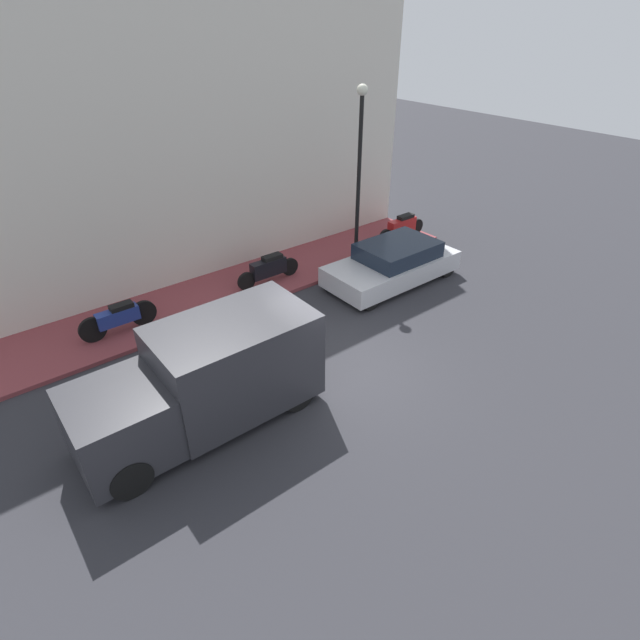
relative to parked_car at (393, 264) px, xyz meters
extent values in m
plane|color=#2D2D33|center=(-2.43, 4.12, -0.59)|extent=(60.00, 60.00, 0.00)
cube|color=brown|center=(2.49, 4.12, -0.53)|extent=(2.48, 15.30, 0.11)
cube|color=silver|center=(3.88, 4.12, 3.41)|extent=(0.30, 15.30, 7.99)
cube|color=silver|center=(0.00, 0.06, -0.13)|extent=(1.85, 4.14, 0.58)
cube|color=#192333|center=(0.00, -0.15, 0.39)|extent=(1.63, 2.28, 0.46)
cylinder|color=black|center=(-0.80, 1.67, -0.29)|extent=(0.20, 0.60, 0.60)
cylinder|color=black|center=(0.80, 1.67, -0.29)|extent=(0.20, 0.60, 0.60)
cylinder|color=black|center=(-0.80, -1.56, -0.29)|extent=(0.20, 0.60, 0.60)
cylinder|color=black|center=(0.80, -1.56, -0.29)|extent=(0.20, 0.60, 0.60)
cube|color=#2D2D33|center=(-2.01, 6.51, 0.56)|extent=(1.84, 3.07, 1.88)
cube|color=#2D2D33|center=(-2.01, 8.88, 0.28)|extent=(1.75, 1.65, 1.32)
cube|color=#192333|center=(-2.01, 9.12, 0.65)|extent=(1.57, 0.91, 0.53)
cylinder|color=black|center=(-2.81, 9.08, -0.21)|extent=(0.22, 0.75, 0.75)
cylinder|color=black|center=(-1.22, 9.08, -0.21)|extent=(0.22, 0.75, 0.75)
cylinder|color=black|center=(-2.81, 5.60, -0.21)|extent=(0.22, 0.75, 0.75)
cylinder|color=black|center=(-1.22, 5.60, -0.21)|extent=(0.22, 0.75, 0.75)
cube|color=#B21E1E|center=(1.94, -2.40, 0.00)|extent=(0.30, 1.14, 0.50)
cube|color=black|center=(1.94, -2.56, 0.31)|extent=(0.27, 0.62, 0.12)
cylinder|color=black|center=(1.94, -1.61, -0.21)|extent=(0.10, 0.54, 0.54)
cylinder|color=black|center=(1.94, -3.20, -0.21)|extent=(0.10, 0.54, 0.54)
cube|color=navy|center=(2.14, 7.52, -0.01)|extent=(0.30, 1.03, 0.37)
cube|color=black|center=(2.14, 7.37, 0.23)|extent=(0.27, 0.56, 0.12)
cylinder|color=black|center=(2.14, 8.15, -0.15)|extent=(0.10, 0.66, 0.66)
cylinder|color=black|center=(2.14, 6.88, -0.15)|extent=(0.10, 0.66, 0.66)
cube|color=black|center=(2.09, 3.08, -0.01)|extent=(0.30, 1.11, 0.48)
cube|color=black|center=(2.09, 2.93, 0.29)|extent=(0.27, 0.61, 0.12)
cylinder|color=black|center=(2.09, 3.85, -0.21)|extent=(0.10, 0.54, 0.54)
cylinder|color=black|center=(2.09, 2.31, -0.21)|extent=(0.10, 0.54, 0.54)
cylinder|color=black|center=(1.51, 0.14, 2.02)|extent=(0.12, 0.12, 5.01)
sphere|color=silver|center=(1.51, 0.14, 4.62)|extent=(0.31, 0.31, 0.31)
camera|label=1|loc=(-9.24, 10.10, 6.51)|focal=28.00mm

